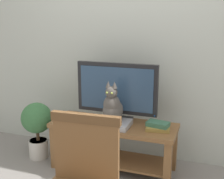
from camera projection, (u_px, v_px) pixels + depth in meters
back_wall at (135, 33)px, 3.24m from camera, size 7.00×0.12×2.80m
tv_stand at (114, 138)px, 3.07m from camera, size 1.29×0.47×0.50m
tv at (117, 91)px, 3.04m from camera, size 0.86×0.20×0.62m
media_box at (113, 124)px, 2.96m from camera, size 0.35×0.27×0.05m
cat at (113, 107)px, 2.90m from camera, size 0.19×0.34×0.42m
book_stack at (158, 126)px, 2.86m from camera, size 0.25×0.19×0.08m
potted_plant at (37, 124)px, 3.30m from camera, size 0.34×0.34×0.65m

